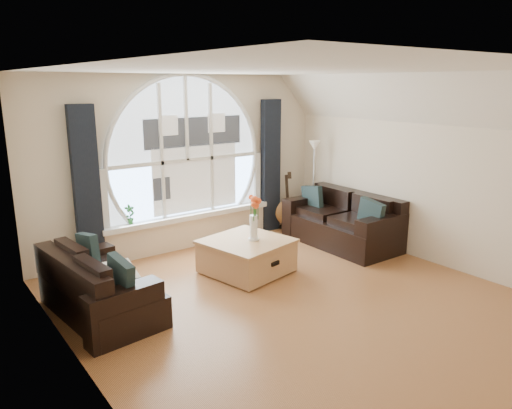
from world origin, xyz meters
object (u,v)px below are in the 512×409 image
sofa_right (341,221)px  coffee_chest (247,255)px  vase_flowers (254,213)px  sofa_left (100,281)px  guitar (285,200)px  potted_plant (130,214)px  floor_lamp (313,186)px

sofa_right → coffee_chest: size_ratio=1.80×
coffee_chest → vase_flowers: vase_flowers is taller
coffee_chest → sofa_right: bearing=-9.2°
sofa_left → guitar: size_ratio=1.54×
coffee_chest → guitar: bearing=24.7°
guitar → potted_plant: guitar is taller
vase_flowers → floor_lamp: 2.26m
vase_flowers → floor_lamp: (2.03, 0.99, -0.06)m
sofa_right → floor_lamp: 0.96m
vase_flowers → coffee_chest: bearing=143.7°
sofa_right → floor_lamp: (0.17, 0.86, 0.40)m
sofa_right → vase_flowers: size_ratio=2.69×
floor_lamp → coffee_chest: bearing=-156.1°
sofa_left → coffee_chest: size_ratio=1.56×
coffee_chest → potted_plant: 1.85m
sofa_left → sofa_right: sofa_right is taller
coffee_chest → floor_lamp: bearing=12.4°
floor_lamp → guitar: bearing=133.9°
sofa_left → potted_plant: bearing=50.3°
sofa_left → guitar: (3.82, 1.34, 0.13)m
vase_flowers → sofa_left: bearing=179.8°
floor_lamp → sofa_right: bearing=-101.2°
coffee_chest → floor_lamp: (2.11, 0.93, 0.54)m
vase_flowers → sofa_right: bearing=4.2°
sofa_left → guitar: guitar is taller
sofa_left → coffee_chest: (2.06, 0.05, -0.14)m
guitar → potted_plant: size_ratio=3.60×
sofa_right → coffee_chest: sofa_right is taller
vase_flowers → potted_plant: size_ratio=2.38×
coffee_chest → potted_plant: size_ratio=3.55×
sofa_left → floor_lamp: 4.30m
sofa_left → guitar: bearing=13.1°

